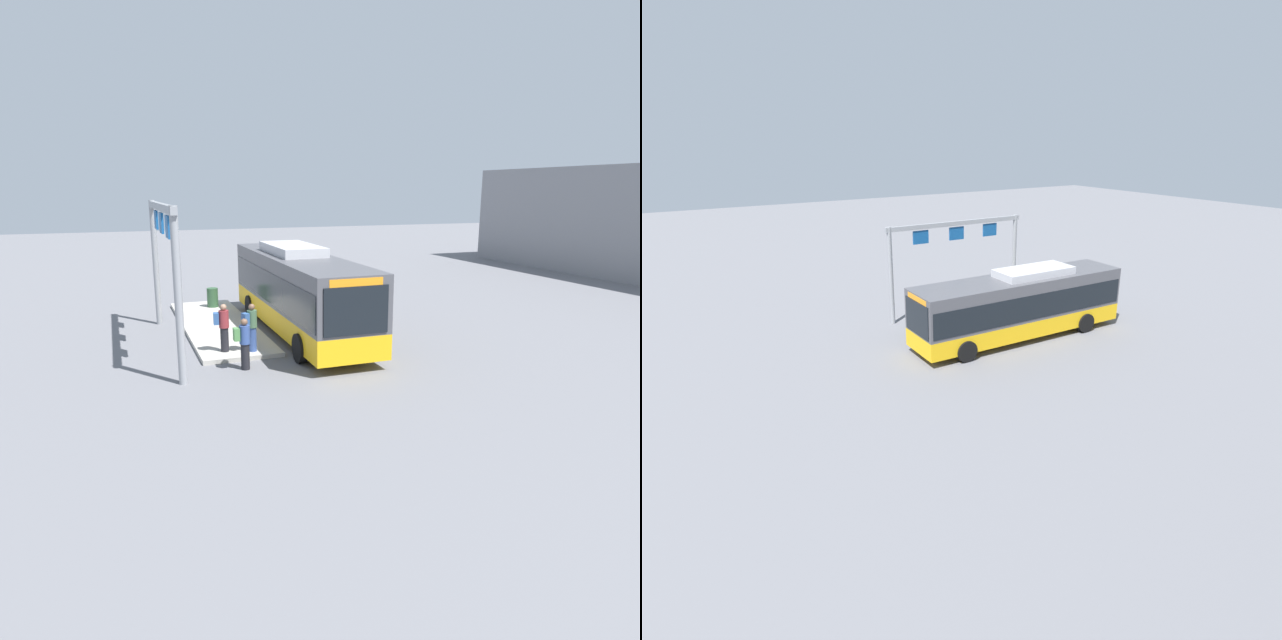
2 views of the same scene
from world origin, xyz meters
The scene contains 8 objects.
ground_plane centered at (0.00, 0.00, 0.00)m, with size 120.00×120.00×0.00m, color slate.
platform_curb centered at (-2.01, -2.92, 0.08)m, with size 10.00×2.80×0.16m, color #B2ADA3.
bus_main centered at (-0.01, 0.00, 1.81)m, with size 11.22×2.75×3.46m.
person_boarding centered at (2.11, -3.45, 1.05)m, with size 0.38×0.55×1.67m.
person_waiting_near centered at (3.81, -3.12, 0.89)m, with size 0.35×0.53×1.67m.
person_waiting_mid centered at (2.42, -2.54, 1.05)m, with size 0.46×0.59×1.67m.
platform_sign_gantry centered at (0.49, -5.14, 3.71)m, with size 8.43×0.24×5.20m.
trash_bin centered at (-5.53, -2.50, 0.61)m, with size 0.52×0.52×0.90m, color #2D5133.
Camera 1 is at (20.51, -6.81, 5.63)m, focal length 31.12 mm.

